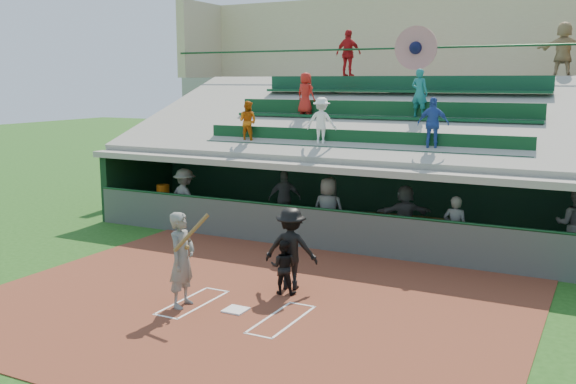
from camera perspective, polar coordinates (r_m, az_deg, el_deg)
The scene contains 21 objects.
ground at distance 12.89m, azimuth -4.67°, elevation -10.55°, with size 100.00×100.00×0.00m, color #1D4B15.
dirt_slab at distance 13.29m, azimuth -3.52°, elevation -9.85°, with size 11.00×9.00×0.02m, color #612B1B.
home_plate at distance 12.88m, azimuth -4.67°, elevation -10.40°, with size 0.43×0.43×0.03m, color white.
batters_box_chalk at distance 12.88m, azimuth -4.67°, elevation -10.45°, with size 2.65×1.85×0.01m.
dugout_floor at distance 18.71m, azimuth 6.29°, elevation -4.00°, with size 16.00×3.50×0.04m, color gray.
concourse_slab at distance 24.69m, azimuth 12.01°, elevation 4.59°, with size 20.00×3.00×4.60m, color gray.
grandstand at distance 21.84m, azimuth 9.92°, elevation 3.89°, with size 20.40×10.40×7.80m.
batter_at_plate at distance 12.97m, azimuth -9.40°, elevation -5.93°, with size 0.88×0.79×1.95m.
catcher at distance 13.65m, azimuth -0.40°, elevation -6.68°, with size 0.57×0.44×1.17m, color black.
home_umpire at distance 13.89m, azimuth 0.27°, elevation -5.04°, with size 1.15×0.66×1.79m, color black.
dugout_bench at distance 19.89m, azimuth 7.42°, elevation -2.49°, with size 14.28×0.43×0.43m, color olive.
white_table at distance 21.40m, azimuth -11.26°, elevation -1.37°, with size 0.78×0.59×0.68m, color white.
water_cooler at distance 21.29m, azimuth -11.05°, elevation 0.09°, with size 0.42×0.42×0.42m, color orange.
dugout_player_a at distance 19.84m, azimuth -9.14°, elevation -0.53°, with size 1.17×0.67×1.81m, color #575954.
dugout_player_b at distance 19.82m, azimuth -0.30°, elevation -0.57°, with size 1.00×0.42×1.70m, color #5F615C.
dugout_player_c at distance 17.62m, azimuth 3.61°, elevation -1.68°, with size 0.90×0.59×1.85m, color #51544F.
dugout_player_d at distance 17.87m, azimuth 10.34°, elevation -1.98°, with size 1.53×0.49×1.65m, color #555752.
dugout_player_e at distance 16.55m, azimuth 14.61°, elevation -3.13°, with size 0.60×0.39×1.63m, color #525550.
dugout_player_f at distance 17.29m, azimuth 24.15°, elevation -2.67°, with size 0.93×0.72×1.90m, color #595B56.
concourse_staff_a at distance 24.18m, azimuth 5.39°, elevation 12.16°, with size 1.01×0.42×1.73m, color red.
concourse_staff_c at distance 23.24m, azimuth 23.28°, elevation 11.56°, with size 1.64×0.52×1.77m, color tan.
Camera 1 is at (6.40, -10.24, 4.50)m, focal length 40.00 mm.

